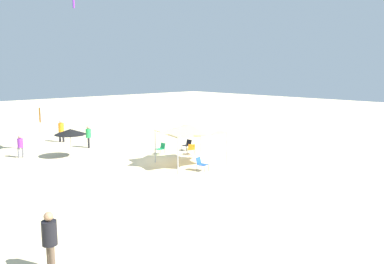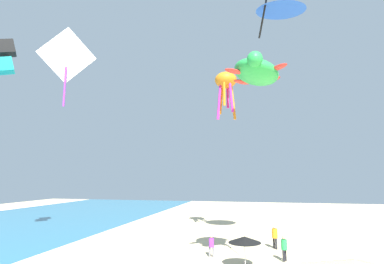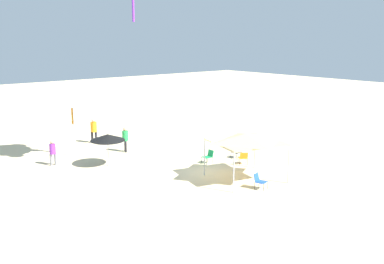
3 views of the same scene
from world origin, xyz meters
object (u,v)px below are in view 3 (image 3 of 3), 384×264
Objects in this scene: beach_umbrella at (108,137)px; folding_chair_near_cooler at (209,156)px; person_kite_handler at (53,151)px; canopy_tent at (246,138)px; folding_chair_left_of_tent at (243,157)px; banner_flag at (74,127)px; folding_chair_facing_ocean at (259,180)px; person_near_umbrella at (94,129)px; person_far_stroller at (125,137)px; folding_chair_right_of_tent at (238,151)px.

folding_chair_near_cooler is at bearing -123.35° from beach_umbrella.
beach_umbrella reaches higher than person_kite_handler.
folding_chair_left_of_tent is at bearing -44.33° from canopy_tent.
banner_flag reaches higher than canopy_tent.
canopy_tent reaches higher than beach_umbrella.
folding_chair_facing_ocean is at bearing 89.37° from folding_chair_left_of_tent.
person_kite_handler is at bearing -82.45° from person_near_umbrella.
folding_chair_left_of_tent is 0.47× the size of person_far_stroller.
banner_flag is 1.77× the size of person_near_umbrella.
person_kite_handler is at bearing -3.81° from folding_chair_left_of_tent.
beach_umbrella is at bearing -21.00° from person_far_stroller.
folding_chair_left_of_tent is (2.13, -2.08, -1.90)m from canopy_tent.
folding_chair_right_of_tent is at bearing -131.79° from banner_flag.
person_near_umbrella reaches higher than folding_chair_facing_ocean.
canopy_tent reaches higher than folding_chair_left_of_tent.
person_near_umbrella is at bearing -46.65° from banner_flag.
beach_umbrella reaches higher than folding_chair_near_cooler.
canopy_tent is at bearing -20.32° from person_near_umbrella.
folding_chair_facing_ocean is at bearing 124.99° from person_kite_handler.
beach_umbrella reaches higher than folding_chair_right_of_tent.
person_kite_handler is (0.01, 5.26, -0.09)m from person_far_stroller.
beach_umbrella reaches higher than person_far_stroller.
folding_chair_facing_ocean is at bearing -10.93° from folding_chair_near_cooler.
person_near_umbrella is at bearing 10.35° from canopy_tent.
folding_chair_near_cooler is (5.41, -1.23, 0.00)m from folding_chair_facing_ocean.
folding_chair_near_cooler is at bearing -140.22° from banner_flag.
folding_chair_left_of_tent is 11.45m from banner_flag.
canopy_tent is 2.67× the size of person_kite_handler.
canopy_tent is 4.29m from folding_chair_near_cooler.
folding_chair_left_of_tent is at bearing 43.01° from folding_chair_near_cooler.
banner_flag is (3.54, 0.56, 0.20)m from beach_umbrella.
canopy_tent is at bearing -44.33° from folding_chair_right_of_tent.
folding_chair_right_of_tent is (3.50, -2.96, -1.90)m from canopy_tent.
folding_chair_facing_ocean is (-1.62, 0.61, -1.90)m from canopy_tent.
banner_flag is at bearing -82.56° from person_far_stroller.
banner_flag reaches higher than beach_umbrella.
folding_chair_right_of_tent is at bearing 66.37° from person_far_stroller.
folding_chair_facing_ocean is 13.08m from person_kite_handler.
folding_chair_left_of_tent is 8.56m from person_far_stroller.
folding_chair_right_of_tent is at bearing -2.06° from person_near_umbrella.
folding_chair_right_of_tent is at bearing 84.65° from folding_chair_near_cooler.
canopy_tent reaches higher than folding_chair_facing_ocean.
beach_umbrella is 3.63m from person_kite_handler.
beach_umbrella is at bearing -2.31° from folding_chair_left_of_tent.
folding_chair_facing_ocean is at bearing 34.44° from person_far_stroller.
folding_chair_near_cooler is at bearing -101.29° from folding_chair_right_of_tent.
folding_chair_left_of_tent is (-5.14, -6.74, -1.36)m from beach_umbrella.
folding_chair_left_of_tent is at bearing 55.90° from person_far_stroller.
person_far_stroller is at bearing 11.67° from canopy_tent.
folding_chair_facing_ocean is at bearing -155.51° from beach_umbrella.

